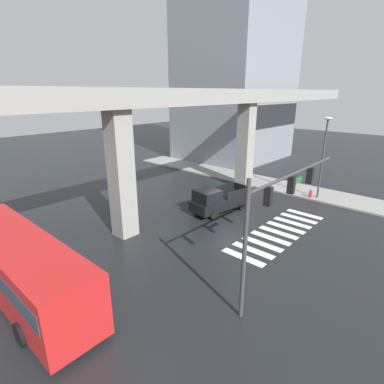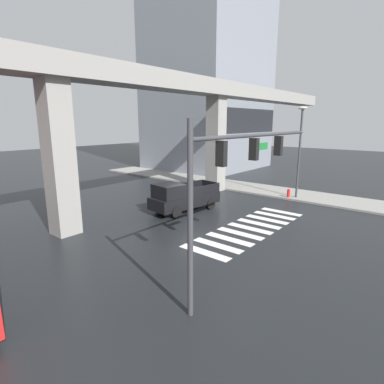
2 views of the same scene
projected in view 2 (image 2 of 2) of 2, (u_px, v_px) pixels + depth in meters
ground_plane at (190, 214)px, 20.89m from camera, size 120.00×120.00×0.00m
crosswalk_stripes at (250, 228)px, 18.09m from camera, size 9.35×2.80×0.01m
elevated_overpass at (156, 91)px, 20.98m from camera, size 57.96×2.21×9.47m
sidewalk_east at (240, 186)px, 29.55m from camera, size 4.00×36.00×0.15m
pickup_truck at (182, 198)px, 21.34m from camera, size 5.32×2.63×2.08m
traffic_signal_mast at (238, 166)px, 11.01m from camera, size 8.69×0.32×6.20m
street_lamp_near_corner at (300, 142)px, 24.00m from camera, size 0.44×0.70×7.24m
fire_hydrant at (288, 194)px, 24.91m from camera, size 0.24×0.24×0.85m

